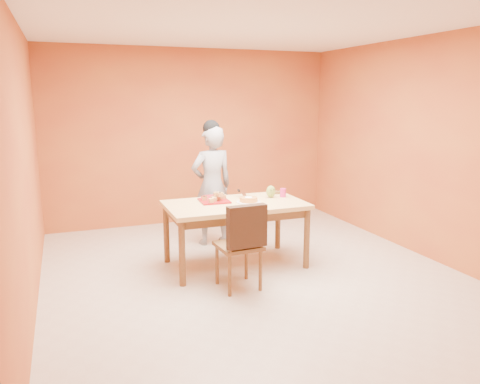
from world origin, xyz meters
name	(u,v)px	position (x,y,z in m)	size (l,w,h in m)	color
floor	(252,274)	(0.00, 0.00, 0.00)	(5.00, 5.00, 0.00)	beige
ceiling	(254,24)	(0.00, 0.00, 2.70)	(5.00, 5.00, 0.00)	white
wall_back	(192,137)	(0.00, 2.50, 1.35)	(4.50, 4.50, 0.00)	#B7672A
wall_left	(25,166)	(-2.25, 0.00, 1.35)	(5.00, 5.00, 0.00)	#B7672A
wall_right	(420,147)	(2.25, 0.00, 1.35)	(5.00, 5.00, 0.00)	#B7672A
dining_table	(235,211)	(-0.08, 0.34, 0.67)	(1.60, 0.90, 0.76)	#DDC173
dining_chair	(239,244)	(-0.28, -0.32, 0.48)	(0.45, 0.52, 0.93)	brown
pastry_pile	(214,196)	(-0.29, 0.49, 0.83)	(0.30, 0.30, 0.10)	tan
person	(212,186)	(-0.08, 1.25, 0.80)	(0.58, 0.38, 1.60)	gray
pastry_platter	(214,201)	(-0.29, 0.49, 0.77)	(0.33, 0.33, 0.02)	maroon
red_dinner_plate	(213,197)	(-0.25, 0.67, 0.77)	(0.28, 0.28, 0.02)	maroon
white_cake_plate	(248,202)	(0.07, 0.30, 0.77)	(0.28, 0.28, 0.01)	white
sponge_cake	(249,200)	(0.07, 0.30, 0.80)	(0.21, 0.21, 0.05)	gold
cake_server	(244,194)	(0.08, 0.48, 0.83)	(0.04, 0.23, 0.01)	silver
egg_ornament	(271,192)	(0.43, 0.46, 0.83)	(0.12, 0.09, 0.15)	olive
magenta_glass	(283,193)	(0.58, 0.44, 0.81)	(0.07, 0.07, 0.11)	#C31D6B
checker_tin	(276,192)	(0.59, 0.64, 0.78)	(0.10, 0.10, 0.03)	#381A0F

